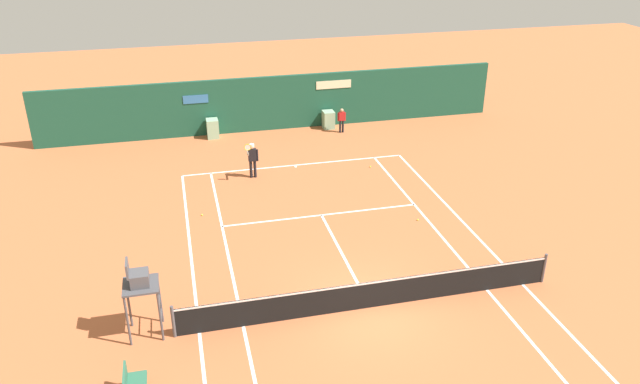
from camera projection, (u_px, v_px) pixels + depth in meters
ground_plane at (365, 297)px, 19.90m from camera, size 80.00×80.00×0.01m
tennis_net at (371, 294)px, 19.18m from camera, size 12.10×0.10×1.07m
sponsor_back_wall at (275, 104)px, 33.65m from camera, size 25.00×1.02×2.97m
umpire_chair at (140, 284)px, 17.54m from camera, size 1.00×1.00×2.51m
player_on_baseline at (252, 158)px, 27.94m from camera, size 0.67×0.67×1.86m
ball_kid_centre_post at (342, 119)px, 33.45m from camera, size 0.45×0.19×1.35m
tennis_ball_mid_court at (418, 220)px, 24.57m from camera, size 0.07×0.07×0.07m
tennis_ball_by_sideline at (370, 167)px, 29.42m from camera, size 0.07×0.07×0.07m
tennis_ball_near_service_line at (202, 215)px, 24.95m from camera, size 0.07×0.07×0.07m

